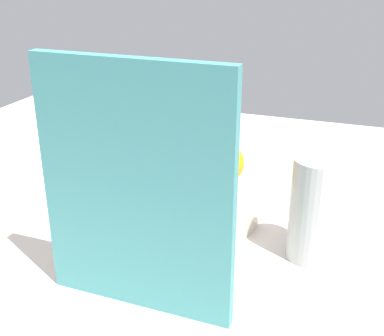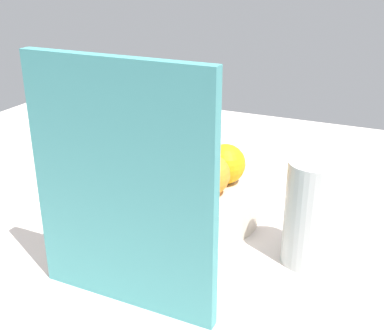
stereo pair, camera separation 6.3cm
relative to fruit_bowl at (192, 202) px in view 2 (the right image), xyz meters
The scene contains 12 objects.
ground_plane 5.57cm from the fruit_bowl, 145.38° to the right, with size 180.00×140.00×3.00cm, color beige.
fruit_bowl is the anchor object (origin of this frame).
orange_front_left 8.23cm from the fruit_bowl, 161.83° to the left, with size 7.81×7.81×7.81cm, color orange.
orange_front_right 9.83cm from the fruit_bowl, 136.30° to the right, with size 7.81×7.81×7.81cm, color orange.
orange_center 9.38cm from the fruit_bowl, 70.39° to the right, with size 7.81×7.81×7.81cm, color orange.
orange_back_left 10.39cm from the fruit_bowl, 14.64° to the right, with size 7.81×7.81×7.81cm, color orange.
orange_back_right 9.27cm from the fruit_bowl, 48.29° to the left, with size 7.81×7.81×7.81cm, color orange.
orange_top_stack 9.94cm from the fruit_bowl, 100.83° to the left, with size 7.81×7.81×7.81cm, color orange.
banana_bunch 9.07cm from the fruit_bowl, 15.61° to the right, with size 12.92×18.53×10.60cm.
cutting_board 31.58cm from the fruit_bowl, 94.13° to the left, with size 28.00×1.80×36.00cm, color teal.
thermos_tumbler 25.52cm from the fruit_bowl, 164.88° to the left, with size 8.62×8.62×17.81cm, color #BABDBC.
jar_lid 30.74cm from the fruit_bowl, 24.64° to the right, with size 7.44×7.44×1.25cm, color white.
Camera 2 is at (-33.29, 81.20, 46.90)cm, focal length 46.77 mm.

